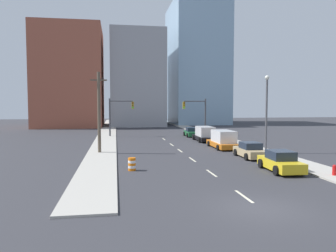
{
  "coord_description": "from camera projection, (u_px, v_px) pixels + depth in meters",
  "views": [
    {
      "loc": [
        -6.68,
        -14.22,
        4.87
      ],
      "look_at": [
        -0.27,
        25.77,
        2.2
      ],
      "focal_mm": 35.0,
      "sensor_mm": 36.0,
      "label": 1
    }
  ],
  "objects": [
    {
      "name": "box_truck_black",
      "position": [
        205.0,
        134.0,
        43.44
      ],
      "size": [
        2.51,
        5.76,
        1.95
      ],
      "rotation": [
        0.0,
        0.0,
        -0.02
      ],
      "color": "black",
      "rests_on": "ground"
    },
    {
      "name": "traffic_signal_right",
      "position": [
        199.0,
        112.0,
        51.24
      ],
      "size": [
        3.74,
        0.35,
        5.77
      ],
      "color": "#38383D",
      "rests_on": "ground"
    },
    {
      "name": "utility_pole_left_mid",
      "position": [
        99.0,
        112.0,
        32.3
      ],
      "size": [
        1.6,
        0.32,
        8.06
      ],
      "color": "brown",
      "rests_on": "ground"
    },
    {
      "name": "lane_stripe_at_14m",
      "position": [
        192.0,
        159.0,
        28.97
      ],
      "size": [
        0.16,
        2.4,
        0.01
      ],
      "primitive_type": "cube",
      "color": "beige",
      "rests_on": "ground"
    },
    {
      "name": "lane_stripe_at_19m",
      "position": [
        180.0,
        151.0,
        34.5
      ],
      "size": [
        0.16,
        2.4,
        0.01
      ],
      "primitive_type": "cube",
      "color": "beige",
      "rests_on": "ground"
    },
    {
      "name": "traffic_signal_left",
      "position": [
        117.0,
        112.0,
        49.24
      ],
      "size": [
        3.74,
        0.35,
        5.77
      ],
      "color": "#38383D",
      "rests_on": "ground"
    },
    {
      "name": "lane_stripe_at_8m",
      "position": [
        211.0,
        173.0,
        23.2
      ],
      "size": [
        0.16,
        2.4,
        0.01
      ],
      "primitive_type": "cube",
      "color": "beige",
      "rests_on": "ground"
    },
    {
      "name": "traffic_barrel",
      "position": [
        132.0,
        164.0,
        24.1
      ],
      "size": [
        0.56,
        0.56,
        0.95
      ],
      "color": "orange",
      "rests_on": "ground"
    },
    {
      "name": "building_brick_left",
      "position": [
        70.0,
        78.0,
        72.02
      ],
      "size": [
        14.0,
        16.0,
        21.55
      ],
      "color": "#9E513D",
      "rests_on": "ground"
    },
    {
      "name": "sidewalk_right",
      "position": [
        196.0,
        130.0,
        60.56
      ],
      "size": [
        2.86,
        89.13,
        0.12
      ],
      "color": "#ADA89E",
      "rests_on": "ground"
    },
    {
      "name": "lane_stripe_at_25m",
      "position": [
        172.0,
        145.0,
        39.64
      ],
      "size": [
        0.16,
        2.4,
        0.01
      ],
      "primitive_type": "cube",
      "color": "beige",
      "rests_on": "ground"
    },
    {
      "name": "street_lamp",
      "position": [
        267.0,
        108.0,
        32.38
      ],
      "size": [
        0.44,
        0.44,
        7.74
      ],
      "color": "#4C4C51",
      "rests_on": "ground"
    },
    {
      "name": "building_glass_right",
      "position": [
        196.0,
        64.0,
        84.42
      ],
      "size": [
        13.0,
        20.0,
        30.36
      ],
      "color": "#8CADC6",
      "rests_on": "ground"
    },
    {
      "name": "ground_plane",
      "position": [
        260.0,
        208.0,
        15.38
      ],
      "size": [
        200.0,
        200.0,
        0.0
      ],
      "primitive_type": "plane",
      "color": "#333338"
    },
    {
      "name": "sedan_yellow",
      "position": [
        281.0,
        162.0,
        23.79
      ],
      "size": [
        2.27,
        4.48,
        1.52
      ],
      "rotation": [
        0.0,
        0.0,
        -0.05
      ],
      "color": "gold",
      "rests_on": "ground"
    },
    {
      "name": "lane_stripe_at_2m",
      "position": [
        244.0,
        196.0,
        17.35
      ],
      "size": [
        0.16,
        2.4,
        0.01
      ],
      "primitive_type": "cube",
      "color": "beige",
      "rests_on": "ground"
    },
    {
      "name": "sidewalk_left",
      "position": [
        108.0,
        132.0,
        58.01
      ],
      "size": [
        2.86,
        89.13,
        0.12
      ],
      "color": "#ADA89E",
      "rests_on": "ground"
    },
    {
      "name": "building_office_center",
      "position": [
        136.0,
        80.0,
        78.3
      ],
      "size": [
        12.0,
        20.0,
        21.22
      ],
      "color": "#99999E",
      "rests_on": "ground"
    },
    {
      "name": "sedan_green",
      "position": [
        192.0,
        132.0,
        49.82
      ],
      "size": [
        2.23,
        4.28,
        1.37
      ],
      "rotation": [
        0.0,
        0.0,
        -0.03
      ],
      "color": "#1E6033",
      "rests_on": "ground"
    },
    {
      "name": "sedan_tan",
      "position": [
        250.0,
        151.0,
        29.94
      ],
      "size": [
        2.09,
        4.38,
        1.42
      ],
      "rotation": [
        0.0,
        0.0,
        -0.01
      ],
      "color": "tan",
      "rests_on": "ground"
    },
    {
      "name": "fire_hydrant",
      "position": [
        334.0,
        171.0,
        21.95
      ],
      "size": [
        0.26,
        0.26,
        0.84
      ],
      "color": "red",
      "rests_on": "ground"
    },
    {
      "name": "lane_stripe_at_31m",
      "position": [
        164.0,
        139.0,
        46.03
      ],
      "size": [
        0.16,
        2.4,
        0.01
      ],
      "primitive_type": "cube",
      "color": "beige",
      "rests_on": "ground"
    },
    {
      "name": "box_truck_orange",
      "position": [
        223.0,
        140.0,
        36.39
      ],
      "size": [
        2.47,
        5.83,
        1.99
      ],
      "rotation": [
        0.0,
        0.0,
        -0.01
      ],
      "color": "orange",
      "rests_on": "ground"
    }
  ]
}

